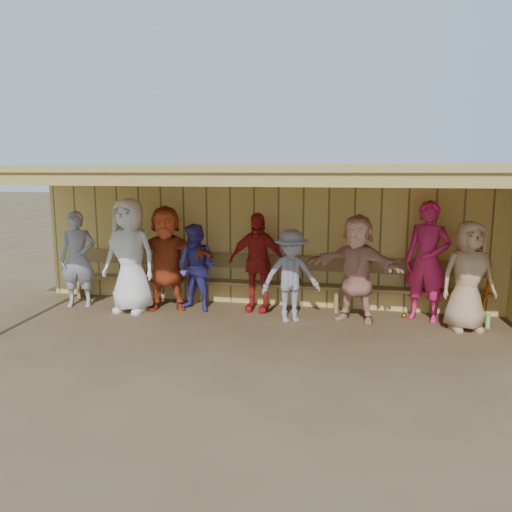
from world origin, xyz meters
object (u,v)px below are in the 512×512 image
at_px(player_d, 257,262).
at_px(bench, 265,278).
at_px(player_g, 427,261).
at_px(player_b, 130,256).
at_px(player_extra, 166,258).
at_px(player_a, 78,259).
at_px(player_f, 356,268).
at_px(player_e, 291,276).
at_px(player_h, 468,276).
at_px(player_c, 197,268).

xyz_separation_m(player_d, bench, (0.08, 0.31, -0.33)).
bearing_deg(player_g, player_d, -158.55).
relative_size(player_b, player_extra, 1.08).
xyz_separation_m(player_a, player_f, (4.89, 0.08, 0.01)).
distance_m(player_d, player_e, 0.84).
xyz_separation_m(player_b, player_d, (2.12, 0.51, -0.13)).
bearing_deg(player_g, player_e, -145.23).
bearing_deg(player_f, player_extra, -161.12).
relative_size(player_f, player_h, 1.03).
relative_size(player_g, player_extra, 1.07).
distance_m(player_d, bench, 0.46).
xyz_separation_m(player_a, bench, (3.28, 0.67, -0.34)).
bearing_deg(player_extra, player_g, -10.29).
relative_size(player_h, bench, 0.22).
height_order(player_e, player_h, player_h).
bearing_deg(player_d, player_a, -169.02).
distance_m(player_g, bench, 2.78).
bearing_deg(player_a, player_g, -14.28).
bearing_deg(player_f, player_g, 33.61).
xyz_separation_m(player_a, player_extra, (1.63, 0.12, 0.05)).
relative_size(player_b, player_d, 1.15).
height_order(player_extra, bench, player_extra).
relative_size(player_a, player_g, 0.88).
bearing_deg(player_f, player_c, -161.62).
bearing_deg(player_e, player_b, 156.35).
distance_m(player_e, player_f, 1.06).
xyz_separation_m(player_e, player_f, (1.03, 0.23, 0.12)).
relative_size(player_d, bench, 0.23).
height_order(player_d, player_g, player_g).
xyz_separation_m(player_b, bench, (2.20, 0.81, -0.46)).
bearing_deg(player_b, player_c, 21.38).
relative_size(player_a, player_extra, 0.94).
relative_size(player_c, player_h, 0.90).
distance_m(player_e, player_extra, 2.26).
height_order(player_b, player_h, player_b).
distance_m(player_a, player_f, 4.90).
height_order(player_g, bench, player_g).
bearing_deg(bench, player_d, -104.46).
bearing_deg(player_b, player_a, 179.33).
bearing_deg(player_g, player_extra, -155.43).
height_order(player_d, player_f, player_f).
relative_size(player_a, bench, 0.23).
height_order(player_e, player_f, player_f).
distance_m(player_d, player_g, 2.81).
bearing_deg(player_d, player_extra, -166.84).
distance_m(player_c, player_d, 1.05).
height_order(player_h, bench, player_h).
bearing_deg(player_a, player_f, -16.75).
height_order(player_h, player_extra, player_extra).
height_order(player_d, player_e, player_d).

